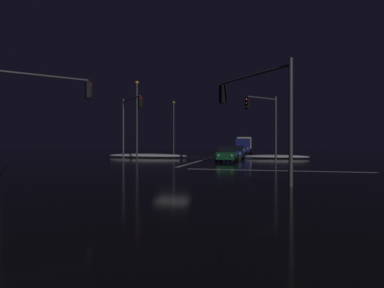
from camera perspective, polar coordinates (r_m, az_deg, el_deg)
ground at (r=23.08m, az=-3.74°, el=-4.78°), size 120.00×120.00×0.10m
stop_line_north at (r=30.32m, az=0.41°, el=-3.50°), size 0.35×12.81×0.01m
centre_line_ns at (r=41.70m, az=3.95°, el=-2.51°), size 22.00×0.15×0.01m
crosswalk_bar_east at (r=22.09m, az=15.59°, el=-4.86°), size 12.81×0.40×0.01m
snow_bank_left_curb at (r=40.59m, az=-8.53°, el=-2.20°), size 10.99×1.50×0.55m
snow_bank_right_curb at (r=39.29m, az=15.56°, el=-2.33°), size 8.03×1.50×0.49m
sedan_green at (r=31.70m, az=6.70°, el=-1.90°), size 2.02×4.33×1.57m
sedan_blue at (r=37.51m, az=8.25°, el=-1.59°), size 2.02×4.33×1.57m
sedan_gray at (r=43.85m, az=8.29°, el=-1.34°), size 2.02×4.33×1.57m
sedan_silver at (r=49.99m, az=8.81°, el=-1.16°), size 2.02×4.33×1.57m
box_truck at (r=57.34m, az=9.82°, el=-0.09°), size 2.68×8.28×3.08m
traffic_signal_nw at (r=31.56m, az=-11.68°, el=5.09°), size 3.67×3.67×6.71m
traffic_signal_ne at (r=28.95m, az=13.50°, el=5.03°), size 2.85×2.85×6.43m
traffic_signal_sw at (r=20.52m, az=-26.88°, el=7.10°), size 3.85×3.85×6.33m
traffic_signal_se at (r=15.78m, az=11.93°, el=7.73°), size 3.81×3.81×5.73m
streetlamp_left_far at (r=53.47m, az=-3.48°, el=3.84°), size 0.44×0.44×9.38m
streetlamp_left_near at (r=38.48m, az=-10.37°, el=5.56°), size 0.44×0.44×9.74m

